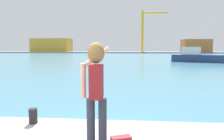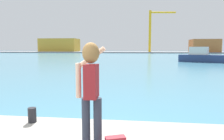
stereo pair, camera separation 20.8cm
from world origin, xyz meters
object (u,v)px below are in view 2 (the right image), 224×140
at_px(boat_moored, 204,57).
at_px(warehouse_right, 204,46).
at_px(port_crane, 153,27).
at_px(harbor_bollard, 32,115).
at_px(warehouse_left, 60,45).
at_px(person_photographer, 91,83).

height_order(boat_moored, warehouse_right, warehouse_right).
bearing_deg(port_crane, harbor_bollard, -95.64).
xyz_separation_m(warehouse_left, port_crane, (42.65, -6.30, 7.32)).
xyz_separation_m(boat_moored, warehouse_left, (-46.23, 63.64, 2.61)).
height_order(warehouse_right, port_crane, port_crane).
distance_m(person_photographer, port_crane, 87.43).
bearing_deg(warehouse_right, port_crane, 177.39).
bearing_deg(warehouse_right, harbor_bollard, -108.81).
distance_m(harbor_bollard, boat_moored, 30.85).
xyz_separation_m(warehouse_left, warehouse_right, (63.07, -7.23, -0.42)).
height_order(harbor_bollard, warehouse_left, warehouse_left).
bearing_deg(person_photographer, warehouse_left, 20.62).
height_order(harbor_bollard, warehouse_right, warehouse_right).
xyz_separation_m(harbor_bollard, warehouse_left, (-34.19, 92.04, 2.79)).
relative_size(harbor_bollard, port_crane, 0.02).
bearing_deg(person_photographer, port_crane, -4.97).
xyz_separation_m(warehouse_right, port_crane, (-20.42, 0.93, 7.73)).
xyz_separation_m(boat_moored, port_crane, (-3.58, 57.33, 9.93)).
xyz_separation_m(person_photographer, boat_moored, (10.50, 29.33, -0.72)).
bearing_deg(harbor_bollard, port_crane, 84.36).
bearing_deg(port_crane, warehouse_right, -2.61).
relative_size(person_photographer, port_crane, 0.10).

